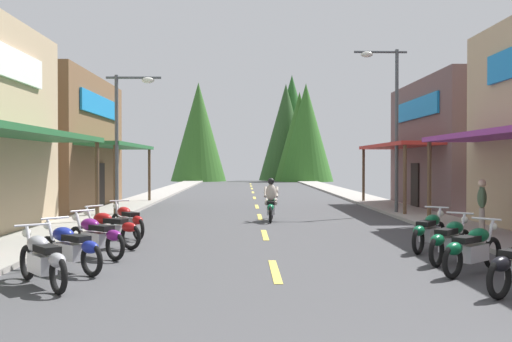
% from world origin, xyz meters
% --- Properties ---
extents(ground, '(10.34, 78.81, 0.10)m').
position_xyz_m(ground, '(0.00, 24.40, -0.05)').
color(ground, '#424244').
extents(sidewalk_left, '(2.09, 78.81, 0.12)m').
position_xyz_m(sidewalk_left, '(-6.22, 24.40, 0.06)').
color(sidewalk_left, '#9E9991').
rests_on(sidewalk_left, ground).
extents(sidewalk_right, '(2.09, 78.81, 0.12)m').
position_xyz_m(sidewalk_right, '(6.22, 24.40, 0.06)').
color(sidewalk_right, '#9E9991').
rests_on(sidewalk_right, ground).
extents(centerline_dashes, '(0.16, 54.57, 0.01)m').
position_xyz_m(centerline_dashes, '(0.00, 28.55, 0.01)').
color(centerline_dashes, '#E0C64C').
rests_on(centerline_dashes, ground).
extents(storefront_left_far, '(10.20, 9.36, 6.06)m').
position_xyz_m(storefront_left_far, '(-11.43, 23.82, 3.03)').
color(storefront_left_far, brown).
rests_on(storefront_left_far, ground).
extents(storefront_right_far, '(8.46, 9.07, 5.87)m').
position_xyz_m(storefront_right_far, '(10.55, 23.36, 2.93)').
color(storefront_right_far, brown).
rests_on(storefront_right_far, ground).
extents(streetlamp_left, '(2.14, 0.30, 5.53)m').
position_xyz_m(streetlamp_left, '(-5.22, 19.65, 3.66)').
color(streetlamp_left, '#474C51').
rests_on(streetlamp_left, ground).
extents(streetlamp_right, '(2.14, 0.30, 6.70)m').
position_xyz_m(streetlamp_right, '(5.26, 20.36, 4.32)').
color(streetlamp_right, '#474C51').
rests_on(streetlamp_right, ground).
extents(motorcycle_parked_right_2, '(1.71, 1.45, 1.04)m').
position_xyz_m(motorcycle_parked_right_2, '(3.75, 8.07, 0.49)').
color(motorcycle_parked_right_2, black).
rests_on(motorcycle_parked_right_2, ground).
extents(motorcycle_parked_right_3, '(1.50, 1.67, 1.04)m').
position_xyz_m(motorcycle_parked_right_3, '(3.78, 9.32, 0.49)').
color(motorcycle_parked_right_3, black).
rests_on(motorcycle_parked_right_3, ground).
extents(motorcycle_parked_right_4, '(1.38, 1.76, 1.04)m').
position_xyz_m(motorcycle_parked_right_4, '(3.85, 10.94, 0.49)').
color(motorcycle_parked_right_4, black).
rests_on(motorcycle_parked_right_4, ground).
extents(motorcycle_parked_left_0, '(1.41, 1.74, 1.04)m').
position_xyz_m(motorcycle_parked_left_0, '(-4.04, 7.06, 0.49)').
color(motorcycle_parked_left_0, black).
rests_on(motorcycle_parked_left_0, ground).
extents(motorcycle_parked_left_1, '(1.68, 1.48, 1.04)m').
position_xyz_m(motorcycle_parked_left_1, '(-3.98, 8.41, 0.49)').
color(motorcycle_parked_left_1, black).
rests_on(motorcycle_parked_left_1, ground).
extents(motorcycle_parked_left_2, '(1.66, 1.50, 1.04)m').
position_xyz_m(motorcycle_parked_left_2, '(-3.93, 10.14, 0.49)').
color(motorcycle_parked_left_2, black).
rests_on(motorcycle_parked_left_2, ground).
extents(motorcycle_parked_left_3, '(1.86, 1.23, 1.04)m').
position_xyz_m(motorcycle_parked_left_3, '(-3.98, 11.62, 0.49)').
color(motorcycle_parked_left_3, black).
rests_on(motorcycle_parked_left_3, ground).
extents(motorcycle_parked_left_4, '(1.33, 1.80, 1.04)m').
position_xyz_m(motorcycle_parked_left_4, '(-3.91, 13.51, 0.49)').
color(motorcycle_parked_left_4, black).
rests_on(motorcycle_parked_left_4, ground).
extents(rider_cruising_lead, '(0.60, 2.14, 1.57)m').
position_xyz_m(rider_cruising_lead, '(0.37, 17.99, 0.66)').
color(rider_cruising_lead, black).
rests_on(rider_cruising_lead, ground).
extents(pedestrian_browsing, '(0.35, 0.55, 1.64)m').
position_xyz_m(pedestrian_browsing, '(6.23, 13.58, 0.95)').
color(pedestrian_browsing, '#B2A599').
rests_on(pedestrian_browsing, ground).
extents(treeline_backdrop, '(18.55, 11.83, 12.83)m').
position_xyz_m(treeline_backdrop, '(3.16, 64.66, 5.81)').
color(treeline_backdrop, '#265B23').
rests_on(treeline_backdrop, ground).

